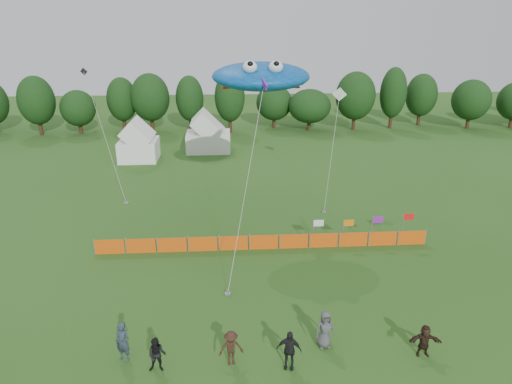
{
  "coord_description": "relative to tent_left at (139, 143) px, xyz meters",
  "views": [
    {
      "loc": [
        -1.6,
        -17.8,
        14.02
      ],
      "look_at": [
        0.0,
        6.0,
        5.2
      ],
      "focal_mm": 32.0,
      "sensor_mm": 36.0,
      "label": 1
    }
  ],
  "objects": [
    {
      "name": "barrier_fence",
      "position": [
        11.82,
        -22.02,
        -1.33
      ],
      "size": [
        21.9,
        0.06,
        1.0
      ],
      "color": "#DB500C",
      "rests_on": "ground"
    },
    {
      "name": "spectator_b",
      "position": [
        6.36,
        -32.94,
        -1.02
      ],
      "size": [
        0.82,
        0.65,
        1.62
      ],
      "primitive_type": "imported",
      "rotation": [
        0.0,
        0.0,
        -0.05
      ],
      "color": "black",
      "rests_on": "ground"
    },
    {
      "name": "treeline",
      "position": [
        12.71,
        13.79,
        2.36
      ],
      "size": [
        104.57,
        8.78,
        8.36
      ],
      "color": "#382314",
      "rests_on": "ground"
    },
    {
      "name": "stingray_kite",
      "position": [
        12.0,
        -17.1,
        8.86
      ],
      "size": [
        6.89,
        18.68,
        11.9
      ],
      "color": "blue",
      "rests_on": "ground"
    },
    {
      "name": "tent_right",
      "position": [
        7.45,
        3.24,
        -0.0
      ],
      "size": [
        5.12,
        4.1,
        3.62
      ],
      "color": "white",
      "rests_on": "ground"
    },
    {
      "name": "spectator_d",
      "position": [
        11.99,
        -33.13,
        -0.91
      ],
      "size": [
        1.16,
        0.7,
        1.84
      ],
      "primitive_type": "imported",
      "rotation": [
        0.0,
        0.0,
        -0.24
      ],
      "color": "black",
      "rests_on": "ground"
    },
    {
      "name": "tent_left",
      "position": [
        0.0,
        0.0,
        0.0
      ],
      "size": [
        4.1,
        4.1,
        3.62
      ],
      "color": "white",
      "rests_on": "ground"
    },
    {
      "name": "spectator_e",
      "position": [
        13.81,
        -31.86,
        -0.91
      ],
      "size": [
        0.98,
        0.72,
        1.84
      ],
      "primitive_type": "imported",
      "rotation": [
        0.0,
        0.0,
        0.16
      ],
      "color": "#47474C",
      "rests_on": "ground"
    },
    {
      "name": "flag_row",
      "position": [
        18.34,
        -21.88,
        -0.45
      ],
      "size": [
        6.73,
        0.23,
        2.25
      ],
      "color": "gray",
      "rests_on": "ground"
    },
    {
      "name": "spectator_f",
      "position": [
        18.11,
        -32.75,
        -1.05
      ],
      "size": [
        1.47,
        0.59,
        1.55
      ],
      "primitive_type": "imported",
      "rotation": [
        0.0,
        0.0,
        -0.09
      ],
      "color": "black",
      "rests_on": "ground"
    },
    {
      "name": "spectator_c",
      "position": [
        9.51,
        -32.73,
        -1.0
      ],
      "size": [
        1.14,
        0.74,
        1.65
      ],
      "primitive_type": "imported",
      "rotation": [
        0.0,
        0.0,
        0.13
      ],
      "color": "#321D14",
      "rests_on": "ground"
    },
    {
      "name": "small_kite_dark",
      "position": [
        -1.51,
        -8.05,
        3.42
      ],
      "size": [
        5.4,
        9.78,
        10.16
      ],
      "color": "black",
      "rests_on": "ground"
    },
    {
      "name": "small_kite_white",
      "position": [
        18.37,
        -12.96,
        4.28
      ],
      "size": [
        2.51,
        4.8,
        9.17
      ],
      "color": "white",
      "rests_on": "ground"
    },
    {
      "name": "ground",
      "position": [
        11.1,
        -31.14,
        -1.83
      ],
      "size": [
        160.0,
        160.0,
        0.0
      ],
      "primitive_type": "plane",
      "color": "#234C16",
      "rests_on": "ground"
    },
    {
      "name": "spectator_a",
      "position": [
        4.79,
        -32.16,
        -0.88
      ],
      "size": [
        0.81,
        0.68,
        1.89
      ],
      "primitive_type": "imported",
      "rotation": [
        0.0,
        0.0,
        -0.39
      ],
      "color": "#293444",
      "rests_on": "ground"
    }
  ]
}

